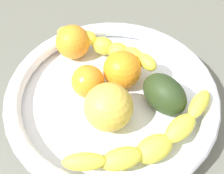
# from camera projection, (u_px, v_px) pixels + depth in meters

# --- Properties ---
(kitchen_counter) EXTENTS (1.20, 1.20, 0.03)m
(kitchen_counter) POSITION_uv_depth(u_px,v_px,m) (112.00, 110.00, 0.52)
(kitchen_counter) COLOR #5E6057
(kitchen_counter) RESTS_ON ground
(fruit_bowl) EXTENTS (0.36, 0.36, 0.05)m
(fruit_bowl) POSITION_uv_depth(u_px,v_px,m) (112.00, 97.00, 0.48)
(fruit_bowl) COLOR white
(fruit_bowl) RESTS_ON kitchen_counter
(banana_draped_left) EXTENTS (0.20, 0.19, 0.05)m
(banana_draped_left) POSITION_uv_depth(u_px,v_px,m) (151.00, 141.00, 0.40)
(banana_draped_left) COLOR yellow
(banana_draped_left) RESTS_ON fruit_bowl
(banana_draped_right) EXTENTS (0.08, 0.21, 0.05)m
(banana_draped_right) POSITION_uv_depth(u_px,v_px,m) (109.00, 47.00, 0.52)
(banana_draped_right) COLOR yellow
(banana_draped_right) RESTS_ON fruit_bowl
(orange_front) EXTENTS (0.06, 0.06, 0.06)m
(orange_front) POSITION_uv_depth(u_px,v_px,m) (88.00, 82.00, 0.47)
(orange_front) COLOR orange
(orange_front) RESTS_ON fruit_bowl
(orange_mid_left) EXTENTS (0.07, 0.07, 0.07)m
(orange_mid_left) POSITION_uv_depth(u_px,v_px,m) (122.00, 70.00, 0.48)
(orange_mid_left) COLOR orange
(orange_mid_left) RESTS_ON fruit_bowl
(orange_mid_right) EXTENTS (0.06, 0.06, 0.06)m
(orange_mid_right) POSITION_uv_depth(u_px,v_px,m) (73.00, 42.00, 0.53)
(orange_mid_right) COLOR orange
(orange_mid_right) RESTS_ON fruit_bowl
(avocado_dark) EXTENTS (0.09, 0.10, 0.06)m
(avocado_dark) POSITION_uv_depth(u_px,v_px,m) (164.00, 94.00, 0.46)
(avocado_dark) COLOR #26381A
(avocado_dark) RESTS_ON fruit_bowl
(apple_yellow) EXTENTS (0.08, 0.08, 0.08)m
(apple_yellow) POSITION_uv_depth(u_px,v_px,m) (109.00, 107.00, 0.43)
(apple_yellow) COLOR gold
(apple_yellow) RESTS_ON fruit_bowl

